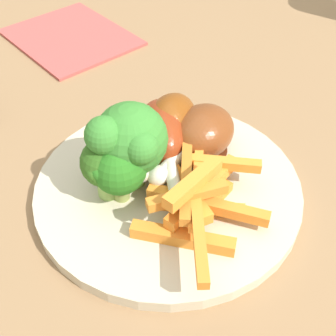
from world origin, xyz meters
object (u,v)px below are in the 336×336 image
(dining_table, at_px, (148,216))
(carrot_fries_pile, at_px, (195,197))
(broccoli_floret_middle, at_px, (105,164))
(broccoli_floret_back, at_px, (118,168))
(dinner_plate, at_px, (168,188))
(broccoli_floret_front, at_px, (128,140))
(chicken_drumstick_extra, at_px, (163,135))
(chicken_drumstick_far, at_px, (200,134))
(chicken_drumstick_near, at_px, (169,125))

(dining_table, height_order, carrot_fries_pile, carrot_fries_pile)
(dining_table, height_order, broccoli_floret_middle, broccoli_floret_middle)
(broccoli_floret_middle, relative_size, broccoli_floret_back, 0.99)
(dinner_plate, relative_size, broccoli_floret_front, 2.92)
(chicken_drumstick_extra, bearing_deg, broccoli_floret_middle, -178.43)
(broccoli_floret_front, relative_size, broccoli_floret_middle, 1.40)
(carrot_fries_pile, distance_m, chicken_drumstick_extra, 0.08)
(broccoli_floret_middle, relative_size, chicken_drumstick_far, 0.50)
(broccoli_floret_front, xyz_separation_m, chicken_drumstick_near, (0.06, 0.01, -0.03))
(dining_table, relative_size, broccoli_floret_back, 21.12)
(broccoli_floret_front, height_order, carrot_fries_pile, broccoli_floret_front)
(dinner_plate, height_order, chicken_drumstick_extra, chicken_drumstick_extra)
(broccoli_floret_middle, relative_size, chicken_drumstick_near, 0.51)
(broccoli_floret_front, distance_m, carrot_fries_pile, 0.07)
(broccoli_floret_front, bearing_deg, chicken_drumstick_far, -11.68)
(broccoli_floret_front, distance_m, chicken_drumstick_far, 0.08)
(carrot_fries_pile, height_order, chicken_drumstick_near, chicken_drumstick_near)
(broccoli_floret_front, xyz_separation_m, broccoli_floret_back, (-0.02, -0.01, -0.02))
(dining_table, relative_size, broccoli_floret_front, 15.29)
(carrot_fries_pile, bearing_deg, broccoli_floret_back, 118.66)
(chicken_drumstick_far, bearing_deg, carrot_fries_pile, -141.64)
(carrot_fries_pile, xyz_separation_m, chicken_drumstick_far, (0.06, 0.05, 0.00))
(dining_table, distance_m, carrot_fries_pile, 0.15)
(dining_table, bearing_deg, chicken_drumstick_far, -50.61)
(carrot_fries_pile, bearing_deg, chicken_drumstick_far, 38.36)
(chicken_drumstick_far, bearing_deg, broccoli_floret_front, 168.32)
(dining_table, bearing_deg, broccoli_floret_back, -152.08)
(dinner_plate, xyz_separation_m, chicken_drumstick_near, (0.04, 0.04, 0.03))
(broccoli_floret_back, height_order, chicken_drumstick_far, broccoli_floret_back)
(chicken_drumstick_near, relative_size, chicken_drumstick_far, 0.98)
(broccoli_floret_middle, height_order, chicken_drumstick_far, broccoli_floret_middle)
(broccoli_floret_middle, xyz_separation_m, chicken_drumstick_near, (0.09, 0.01, -0.01))
(dining_table, height_order, chicken_drumstick_extra, chicken_drumstick_extra)
(dining_table, xyz_separation_m, carrot_fries_pile, (-0.03, -0.09, 0.12))
(broccoli_floret_back, relative_size, chicken_drumstick_far, 0.51)
(dinner_plate, bearing_deg, chicken_drumstick_extra, 50.42)
(dinner_plate, bearing_deg, chicken_drumstick_near, 42.96)
(chicken_drumstick_far, bearing_deg, broccoli_floret_middle, 167.95)
(broccoli_floret_middle, xyz_separation_m, chicken_drumstick_far, (0.10, -0.02, -0.01))
(dining_table, relative_size, broccoli_floret_middle, 21.40)
(dinner_plate, height_order, broccoli_floret_middle, broccoli_floret_middle)
(dining_table, relative_size, dinner_plate, 5.23)
(carrot_fries_pile, xyz_separation_m, chicken_drumstick_extra, (0.03, 0.07, 0.00))
(dinner_plate, xyz_separation_m, chicken_drumstick_extra, (0.03, 0.03, 0.03))
(chicken_drumstick_near, distance_m, chicken_drumstick_extra, 0.02)
(broccoli_floret_front, bearing_deg, chicken_drumstick_extra, 8.65)
(broccoli_floret_back, bearing_deg, chicken_drumstick_near, 12.92)
(carrot_fries_pile, bearing_deg, dining_table, 73.46)
(dinner_plate, xyz_separation_m, carrot_fries_pile, (-0.01, -0.04, 0.03))
(broccoli_floret_back, height_order, chicken_drumstick_extra, broccoli_floret_back)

